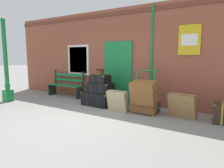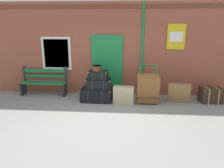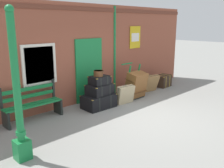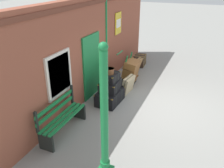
% 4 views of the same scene
% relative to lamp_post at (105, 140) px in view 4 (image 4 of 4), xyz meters
% --- Properties ---
extents(ground_plane, '(60.00, 60.00, 0.00)m').
position_rel_lamp_post_xyz_m(ground_plane, '(3.47, -0.40, -1.10)').
color(ground_plane, gray).
extents(brick_facade, '(10.40, 0.35, 3.20)m').
position_rel_lamp_post_xyz_m(brick_facade, '(3.46, 2.19, 0.50)').
color(brick_facade, brown).
rests_on(brick_facade, ground).
extents(lamp_post, '(0.28, 0.28, 2.90)m').
position_rel_lamp_post_xyz_m(lamp_post, '(0.00, 0.00, 0.00)').
color(lamp_post, '#197A3D').
rests_on(lamp_post, ground).
extents(platform_bench, '(1.60, 0.43, 1.01)m').
position_rel_lamp_post_xyz_m(platform_bench, '(1.13, 1.76, -0.65)').
color(platform_bench, '#197A3D').
rests_on(platform_bench, ground).
extents(steamer_trunk_base, '(1.03, 0.69, 0.43)m').
position_rel_lamp_post_xyz_m(steamer_trunk_base, '(3.09, 1.25, -0.89)').
color(steamer_trunk_base, black).
rests_on(steamer_trunk_base, ground).
extents(steamer_trunk_middle, '(0.84, 0.60, 0.33)m').
position_rel_lamp_post_xyz_m(steamer_trunk_middle, '(3.15, 1.26, -0.52)').
color(steamer_trunk_middle, black).
rests_on(steamer_trunk_middle, steamer_trunk_base).
extents(steamer_trunk_top, '(0.62, 0.46, 0.27)m').
position_rel_lamp_post_xyz_m(steamer_trunk_top, '(3.15, 1.26, -0.23)').
color(steamer_trunk_top, black).
rests_on(steamer_trunk_top, steamer_trunk_middle).
extents(round_hatbox, '(0.32, 0.30, 0.18)m').
position_rel_lamp_post_xyz_m(round_hatbox, '(3.11, 1.28, 0.01)').
color(round_hatbox, brown).
rests_on(round_hatbox, steamer_trunk_top).
extents(porters_trolley, '(0.71, 0.63, 1.19)m').
position_rel_lamp_post_xyz_m(porters_trolley, '(4.75, 1.31, -0.82)').
color(porters_trolley, black).
rests_on(porters_trolley, ground).
extents(large_brown_trunk, '(0.70, 0.60, 0.95)m').
position_rel_lamp_post_xyz_m(large_brown_trunk, '(4.75, 1.13, -0.62)').
color(large_brown_trunk, brown).
rests_on(large_brown_trunk, ground).
extents(suitcase_beige, '(0.72, 0.45, 0.67)m').
position_rel_lamp_post_xyz_m(suitcase_beige, '(5.75, 1.25, -0.77)').
color(suitcase_beige, olive).
rests_on(suitcase_beige, ground).
extents(suitcase_oxblood, '(0.66, 0.36, 0.62)m').
position_rel_lamp_post_xyz_m(suitcase_oxblood, '(3.99, 0.95, -0.79)').
color(suitcase_oxblood, tan).
rests_on(suitcase_oxblood, ground).
extents(corner_trunk, '(0.72, 0.54, 0.49)m').
position_rel_lamp_post_xyz_m(corner_trunk, '(6.80, 1.40, -0.86)').
color(corner_trunk, '#332319').
rests_on(corner_trunk, ground).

